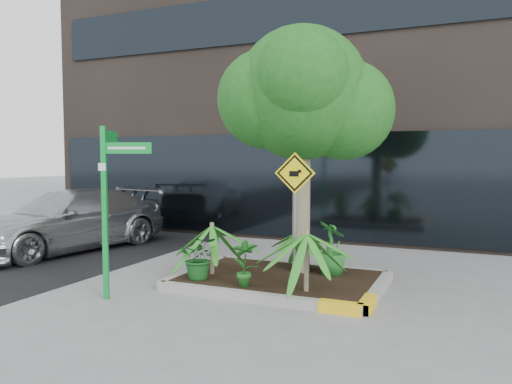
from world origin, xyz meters
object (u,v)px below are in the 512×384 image
at_px(street_sign_post, 109,193).
at_px(parked_car, 68,220).
at_px(cattle_sign, 295,196).
at_px(tree, 302,94).

bearing_deg(street_sign_post, parked_car, 118.68).
xyz_separation_m(street_sign_post, cattle_sign, (2.48, 1.25, -0.06)).
bearing_deg(parked_car, tree, 6.47).
distance_m(tree, street_sign_post, 3.55).
xyz_separation_m(parked_car, street_sign_post, (3.42, -2.70, 0.90)).
relative_size(parked_car, cattle_sign, 2.32).
height_order(tree, street_sign_post, tree).
distance_m(tree, parked_car, 6.22).
xyz_separation_m(tree, cattle_sign, (0.21, -0.96, -1.66)).
bearing_deg(street_sign_post, cattle_sign, 3.87).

